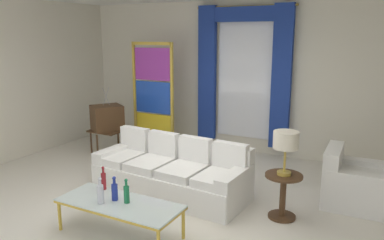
{
  "coord_description": "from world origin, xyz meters",
  "views": [
    {
      "loc": [
        2.69,
        -4.23,
        2.36
      ],
      "look_at": [
        -0.05,
        0.9,
        1.05
      ],
      "focal_mm": 36.02,
      "sensor_mm": 36.0,
      "label": 1
    }
  ],
  "objects": [
    {
      "name": "curtained_window",
      "position": [
        0.02,
        2.89,
        1.74
      ],
      "size": [
        2.0,
        0.17,
        2.7
      ],
      "color": "white",
      "rests_on": "ground"
    },
    {
      "name": "coffee_table",
      "position": [
        -0.05,
        -0.91,
        0.38
      ],
      "size": [
        1.51,
        0.61,
        0.41
      ],
      "color": "silver",
      "rests_on": "ground"
    },
    {
      "name": "couch_white_long",
      "position": [
        -0.15,
        0.49,
        0.31
      ],
      "size": [
        2.39,
        1.06,
        0.86
      ],
      "color": "white",
      "rests_on": "ground"
    },
    {
      "name": "stained_glass_divider",
      "position": [
        -1.62,
        2.18,
        1.06
      ],
      "size": [
        0.95,
        0.05,
        2.2
      ],
      "color": "gold",
      "rests_on": "ground"
    },
    {
      "name": "bottle_blue_decanter",
      "position": [
        -0.23,
        -1.03,
        0.54
      ],
      "size": [
        0.08,
        0.08,
        0.32
      ],
      "color": "silver",
      "rests_on": "coffee_table"
    },
    {
      "name": "peacock_figurine",
      "position": [
        -1.22,
        1.76,
        0.22
      ],
      "size": [
        0.44,
        0.6,
        0.5
      ],
      "color": "beige",
      "rests_on": "ground"
    },
    {
      "name": "table_lamp_brass",
      "position": [
        1.54,
        0.43,
        1.03
      ],
      "size": [
        0.32,
        0.32,
        0.57
      ],
      "color": "#B29338",
      "rests_on": "round_side_table"
    },
    {
      "name": "vintage_tv",
      "position": [
        -2.23,
        1.46,
        0.73
      ],
      "size": [
        0.74,
        0.77,
        1.35
      ],
      "color": "#472D19",
      "rests_on": "ground"
    },
    {
      "name": "bottle_ruby_flask",
      "position": [
        -0.14,
        -0.88,
        0.53
      ],
      "size": [
        0.07,
        0.07,
        0.3
      ],
      "color": "navy",
      "rests_on": "coffee_table"
    },
    {
      "name": "bottle_amber_squat",
      "position": [
        0.03,
        -0.88,
        0.53
      ],
      "size": [
        0.07,
        0.07,
        0.3
      ],
      "color": "#196B3D",
      "rests_on": "coffee_table"
    },
    {
      "name": "bottle_crystal_tall",
      "position": [
        -0.48,
        -0.69,
        0.53
      ],
      "size": [
        0.06,
        0.06,
        0.31
      ],
      "color": "maroon",
      "rests_on": "coffee_table"
    },
    {
      "name": "wall_rear",
      "position": [
        0.0,
        3.06,
        1.5
      ],
      "size": [
        8.0,
        0.12,
        3.0
      ],
      "primitive_type": "cube",
      "color": "silver",
      "rests_on": "ground"
    },
    {
      "name": "ground_plane",
      "position": [
        0.0,
        0.0,
        0.0
      ],
      "size": [
        16.0,
        16.0,
        0.0
      ],
      "primitive_type": "plane",
      "color": "silver"
    },
    {
      "name": "armchair_white",
      "position": [
        2.27,
        1.28,
        0.29
      ],
      "size": [
        0.85,
        0.85,
        0.8
      ],
      "color": "white",
      "rests_on": "ground"
    },
    {
      "name": "wall_left",
      "position": [
        -3.66,
        0.6,
        1.5
      ],
      "size": [
        0.12,
        7.0,
        3.0
      ],
      "primitive_type": "cube",
      "color": "silver",
      "rests_on": "ground"
    },
    {
      "name": "round_side_table",
      "position": [
        1.54,
        0.43,
        0.36
      ],
      "size": [
        0.48,
        0.48,
        0.59
      ],
      "color": "#472D19",
      "rests_on": "ground"
    }
  ]
}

